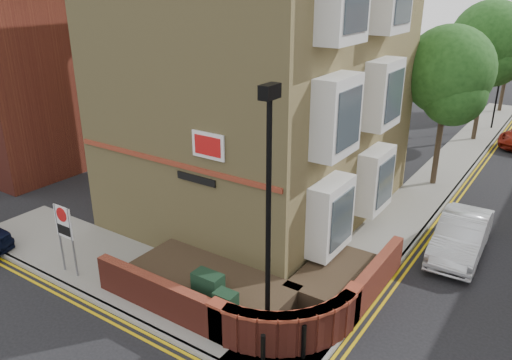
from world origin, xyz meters
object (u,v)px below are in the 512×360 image
Objects in this scene: lamppost at (268,223)px; silver_car_near at (461,236)px; utility_cabinet_large at (208,293)px; zone_sign at (64,228)px.

silver_car_near is (2.80, 7.24, -2.68)m from lamppost.
utility_cabinet_large is at bearing -125.79° from silver_car_near.
silver_car_near is at bearing 40.20° from zone_sign.
zone_sign is at bearing -142.23° from silver_car_near.
zone_sign reaches higher than silver_car_near.
utility_cabinet_large is (-1.90, 0.10, -2.62)m from lamppost.
zone_sign is 0.55× the size of silver_car_near.
lamppost is at bearing -113.58° from silver_car_near.
zone_sign is at bearing -173.93° from lamppost.
zone_sign reaches higher than utility_cabinet_large.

